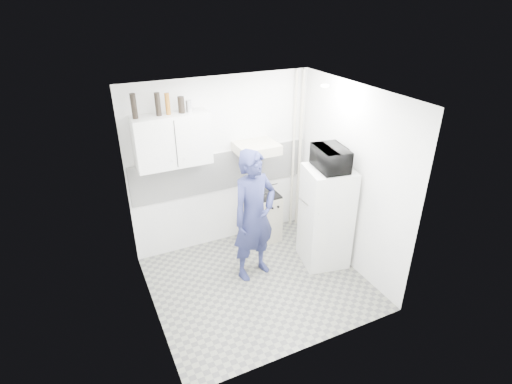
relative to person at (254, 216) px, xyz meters
name	(u,v)px	position (x,y,z in m)	size (l,w,h in m)	color
floor	(258,283)	(-0.05, -0.24, -0.93)	(2.80, 2.80, 0.00)	slate
ceiling	(259,95)	(-0.05, -0.24, 1.67)	(2.80, 2.80, 0.00)	white
wall_back	(222,164)	(-0.05, 1.01, 0.37)	(2.80, 2.80, 0.00)	white
wall_left	(145,226)	(-1.45, -0.24, 0.37)	(2.60, 2.60, 0.00)	white
wall_right	(350,179)	(1.35, -0.24, 0.37)	(2.60, 2.60, 0.00)	white
person	(254,216)	(0.00, 0.00, 0.00)	(0.68, 0.45, 1.86)	navy
stove	(262,217)	(0.50, 0.76, -0.54)	(0.49, 0.49, 0.78)	beige
fridge	(326,217)	(1.05, -0.16, -0.19)	(0.61, 0.61, 1.48)	silver
stove_top	(262,194)	(0.50, 0.76, -0.14)	(0.47, 0.47, 0.03)	black
saucepan	(265,188)	(0.58, 0.82, -0.07)	(0.19, 0.19, 0.10)	silver
microwave	(331,158)	(1.05, -0.16, 0.70)	(0.37, 0.55, 0.30)	black
bottle_a	(134,106)	(-1.23, 0.84, 1.42)	(0.07, 0.07, 0.31)	black
bottle_c	(158,104)	(-0.94, 0.84, 1.41)	(0.07, 0.07, 0.29)	black
bottle_d	(168,104)	(-0.81, 0.84, 1.41)	(0.06, 0.06, 0.27)	brown
canister_a	(181,105)	(-0.64, 0.84, 1.37)	(0.08, 0.08, 0.21)	black
canister_b	(189,106)	(-0.54, 0.84, 1.35)	(0.08, 0.08, 0.15)	silver
upper_cabinet	(172,140)	(-0.80, 0.84, 0.92)	(1.00, 0.35, 0.70)	silver
range_hood	(257,148)	(0.40, 0.76, 0.64)	(0.60, 0.50, 0.14)	beige
backsplash	(223,171)	(-0.05, 1.00, 0.27)	(2.74, 0.03, 0.60)	white
pipe_a	(300,153)	(1.25, 0.93, 0.37)	(0.05, 0.05, 2.60)	beige
pipe_b	(293,154)	(1.13, 0.93, 0.37)	(0.04, 0.04, 2.60)	beige
ceiling_spot_fixture	(325,86)	(0.95, -0.04, 1.64)	(0.10, 0.10, 0.02)	white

